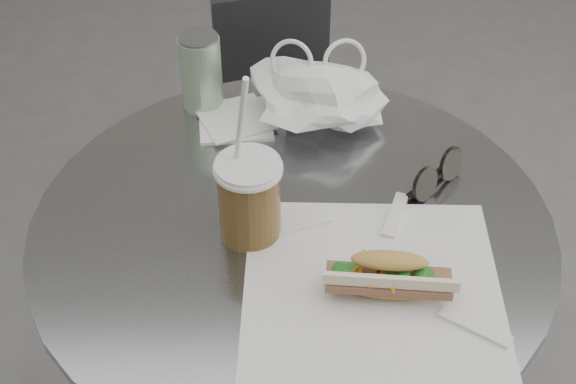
{
  "coord_description": "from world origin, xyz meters",
  "views": [
    {
      "loc": [
        -0.02,
        -0.64,
        1.54
      ],
      "look_at": [
        -0.01,
        0.21,
        0.79
      ],
      "focal_mm": 50.0,
      "sensor_mm": 36.0,
      "label": 1
    }
  ],
  "objects_px": {
    "cafe_table": "(291,340)",
    "sunglasses": "(436,175)",
    "drink_can": "(201,72)",
    "chair_far": "(285,155)",
    "iced_coffee": "(249,198)",
    "banh_mi": "(389,276)"
  },
  "relations": [
    {
      "from": "chair_far",
      "to": "sunglasses",
      "type": "relative_size",
      "value": 6.64
    },
    {
      "from": "cafe_table",
      "to": "iced_coffee",
      "type": "distance_m",
      "value": 0.35
    },
    {
      "from": "chair_far",
      "to": "iced_coffee",
      "type": "relative_size",
      "value": 2.45
    },
    {
      "from": "cafe_table",
      "to": "drink_can",
      "type": "height_order",
      "value": "drink_can"
    },
    {
      "from": "cafe_table",
      "to": "chair_far",
      "type": "xyz_separation_m",
      "value": [
        0.0,
        0.7,
        -0.17
      ]
    },
    {
      "from": "banh_mi",
      "to": "drink_can",
      "type": "xyz_separation_m",
      "value": [
        -0.27,
        0.44,
        0.03
      ]
    },
    {
      "from": "drink_can",
      "to": "cafe_table",
      "type": "bearing_deg",
      "value": -63.91
    },
    {
      "from": "cafe_table",
      "to": "sunglasses",
      "type": "height_order",
      "value": "sunglasses"
    },
    {
      "from": "banh_mi",
      "to": "iced_coffee",
      "type": "relative_size",
      "value": 0.76
    },
    {
      "from": "chair_far",
      "to": "iced_coffee",
      "type": "distance_m",
      "value": 0.88
    },
    {
      "from": "banh_mi",
      "to": "sunglasses",
      "type": "bearing_deg",
      "value": 71.53
    },
    {
      "from": "drink_can",
      "to": "sunglasses",
      "type": "bearing_deg",
      "value": -31.26
    },
    {
      "from": "cafe_table",
      "to": "banh_mi",
      "type": "bearing_deg",
      "value": -49.31
    },
    {
      "from": "iced_coffee",
      "to": "drink_can",
      "type": "distance_m",
      "value": 0.33
    },
    {
      "from": "cafe_table",
      "to": "drink_can",
      "type": "xyz_separation_m",
      "value": [
        -0.15,
        0.3,
        0.34
      ]
    },
    {
      "from": "banh_mi",
      "to": "sunglasses",
      "type": "distance_m",
      "value": 0.24
    },
    {
      "from": "sunglasses",
      "to": "iced_coffee",
      "type": "bearing_deg",
      "value": 153.78
    },
    {
      "from": "chair_far",
      "to": "sunglasses",
      "type": "height_order",
      "value": "sunglasses"
    },
    {
      "from": "cafe_table",
      "to": "chair_far",
      "type": "bearing_deg",
      "value": 89.83
    },
    {
      "from": "iced_coffee",
      "to": "banh_mi",
      "type": "bearing_deg",
      "value": -33.79
    },
    {
      "from": "chair_far",
      "to": "iced_coffee",
      "type": "height_order",
      "value": "iced_coffee"
    },
    {
      "from": "cafe_table",
      "to": "sunglasses",
      "type": "bearing_deg",
      "value": 18.82
    }
  ]
}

